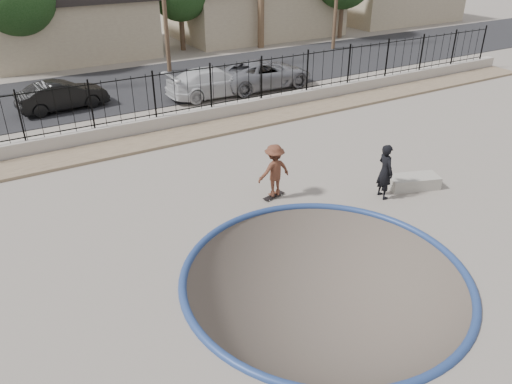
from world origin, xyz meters
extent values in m
cube|color=#6E675C|center=(0.00, 12.00, -1.10)|extent=(120.00, 120.00, 2.20)
torus|color=navy|center=(0.00, -1.00, 0.00)|extent=(7.04, 7.04, 0.20)
cube|color=#8C7A5C|center=(0.00, 9.20, 0.06)|extent=(42.00, 1.60, 0.11)
cube|color=#A1998D|center=(0.00, 10.30, 0.30)|extent=(42.00, 0.45, 0.60)
cube|color=black|center=(0.00, 10.30, 0.72)|extent=(40.00, 0.04, 0.03)
cube|color=black|center=(0.00, 10.30, 2.30)|extent=(40.00, 0.04, 0.04)
cube|color=black|center=(0.00, 17.00, 0.02)|extent=(90.00, 8.00, 0.04)
cube|color=tan|center=(0.00, 26.50, 1.75)|extent=(10.00, 8.00, 3.50)
cube|color=tan|center=(14.00, 26.50, 1.75)|extent=(12.00, 8.00, 3.50)
cylinder|color=#473323|center=(-3.00, 23.00, 1.50)|extent=(0.34, 0.34, 3.00)
cylinder|color=#473323|center=(7.00, 24.00, 1.38)|extent=(0.34, 0.34, 2.75)
cylinder|color=#473323|center=(19.00, 22.00, 1.50)|extent=(0.34, 0.34, 3.00)
imported|color=brown|center=(1.06, 3.00, 0.83)|extent=(1.08, 0.64, 1.66)
cube|color=black|center=(1.06, 3.00, 0.06)|extent=(0.81, 0.37, 0.02)
cylinder|color=silver|center=(0.82, 2.87, 0.03)|extent=(0.06, 0.04, 0.05)
cylinder|color=silver|center=(0.79, 3.01, 0.03)|extent=(0.06, 0.04, 0.05)
cylinder|color=silver|center=(1.34, 2.99, 0.03)|extent=(0.06, 0.04, 0.05)
cylinder|color=silver|center=(1.30, 3.13, 0.03)|extent=(0.06, 0.04, 0.05)
imported|color=black|center=(4.00, 1.32, 0.87)|extent=(0.51, 0.69, 1.75)
cube|color=#9A9589|center=(5.29, 1.29, 0.20)|extent=(1.74, 1.19, 0.40)
imported|color=black|center=(-2.74, 15.00, 0.69)|extent=(4.06, 1.76, 1.30)
imported|color=silver|center=(4.13, 13.40, 0.73)|extent=(4.77, 1.98, 1.38)
imported|color=gray|center=(7.04, 13.40, 0.74)|extent=(5.07, 2.36, 1.41)
camera|label=1|loc=(-6.33, -8.47, 7.45)|focal=35.00mm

